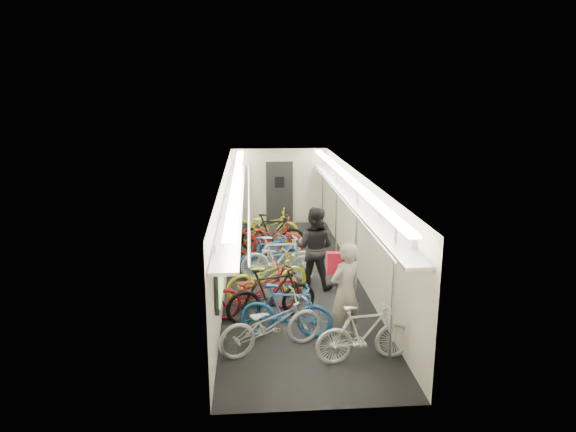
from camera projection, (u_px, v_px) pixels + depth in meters
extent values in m
plane|color=black|center=(292.00, 278.00, 11.76)|extent=(10.00, 10.00, 0.00)
plane|color=white|center=(292.00, 174.00, 11.18)|extent=(10.00, 10.00, 0.00)
plane|color=beige|center=(225.00, 229.00, 11.36)|extent=(0.00, 10.00, 10.00)
plane|color=beige|center=(358.00, 226.00, 11.58)|extent=(0.00, 10.00, 10.00)
plane|color=beige|center=(279.00, 186.00, 16.31)|extent=(3.00, 0.00, 3.00)
plane|color=beige|center=(324.00, 328.00, 6.63)|extent=(3.00, 0.00, 3.00)
cube|color=black|center=(218.00, 278.00, 8.26)|extent=(0.06, 1.10, 0.80)
cube|color=#6EB850|center=(221.00, 278.00, 8.26)|extent=(0.02, 0.96, 0.66)
cube|color=black|center=(225.00, 239.00, 10.39)|extent=(0.06, 1.10, 0.80)
cube|color=#6EB850|center=(227.00, 239.00, 10.39)|extent=(0.02, 0.96, 0.66)
cube|color=black|center=(229.00, 214.00, 12.52)|extent=(0.06, 1.10, 0.80)
cube|color=#6EB850|center=(230.00, 214.00, 12.52)|extent=(0.02, 0.96, 0.66)
cube|color=black|center=(232.00, 196.00, 14.65)|extent=(0.06, 1.10, 0.80)
cube|color=#6EB850|center=(233.00, 196.00, 14.65)|extent=(0.02, 0.96, 0.66)
cube|color=yellow|center=(222.00, 254.00, 9.31)|extent=(0.02, 0.22, 0.30)
cube|color=yellow|center=(227.00, 223.00, 11.44)|extent=(0.02, 0.22, 0.30)
cube|color=yellow|center=(231.00, 202.00, 13.57)|extent=(0.02, 0.22, 0.30)
cube|color=black|center=(279.00, 193.00, 16.30)|extent=(0.85, 0.08, 2.00)
cube|color=#999BA0|center=(234.00, 197.00, 11.21)|extent=(0.40, 9.70, 0.05)
cube|color=#999BA0|center=(350.00, 195.00, 11.39)|extent=(0.40, 9.70, 0.05)
cylinder|color=silver|center=(249.00, 192.00, 11.21)|extent=(0.04, 9.70, 0.04)
cylinder|color=silver|center=(335.00, 191.00, 11.34)|extent=(0.04, 9.70, 0.04)
cube|color=white|center=(237.00, 178.00, 11.11)|extent=(0.18, 9.60, 0.04)
cube|color=white|center=(347.00, 176.00, 11.28)|extent=(0.18, 9.60, 0.04)
cylinder|color=silver|center=(393.00, 290.00, 7.88)|extent=(0.05, 0.05, 2.38)
cylinder|color=silver|center=(356.00, 239.00, 10.59)|extent=(0.05, 0.05, 2.38)
cylinder|color=silver|center=(336.00, 211.00, 13.01)|extent=(0.05, 0.05, 2.38)
cylinder|color=silver|center=(323.00, 192.00, 15.43)|extent=(0.05, 0.05, 2.38)
imported|color=#9D9CA0|center=(271.00, 324.00, 8.39)|extent=(1.92, 1.26, 0.95)
imported|color=#1B5CA6|center=(286.00, 311.00, 8.86)|extent=(1.66, 0.77, 0.96)
imported|color=maroon|center=(256.00, 291.00, 9.74)|extent=(1.96, 1.24, 0.97)
imported|color=black|center=(272.00, 294.00, 9.46)|extent=(1.82, 0.98, 1.05)
imported|color=#C7D914|center=(267.00, 276.00, 10.56)|extent=(1.88, 1.22, 0.93)
imported|color=silver|center=(279.00, 258.00, 11.53)|extent=(1.75, 0.61, 1.03)
imported|color=#A8AAAD|center=(278.00, 259.00, 11.58)|extent=(1.88, 1.03, 0.94)
imported|color=#184E90|center=(270.00, 255.00, 11.84)|extent=(1.64, 1.05, 0.96)
imported|color=#A01911|center=(269.00, 237.00, 13.23)|extent=(1.95, 0.96, 0.98)
imported|color=black|center=(273.00, 233.00, 13.50)|extent=(1.77, 0.69, 1.04)
imported|color=#C3D113|center=(266.00, 226.00, 14.39)|extent=(1.88, 0.87, 0.95)
imported|color=silver|center=(364.00, 334.00, 8.05)|extent=(1.64, 0.65, 0.96)
imported|color=gray|center=(345.00, 292.00, 8.68)|extent=(0.76, 0.69, 1.74)
imported|color=black|center=(314.00, 248.00, 11.02)|extent=(1.06, 0.95, 1.79)
cube|color=#A81022|center=(334.00, 263.00, 8.89)|extent=(0.27, 0.15, 0.38)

